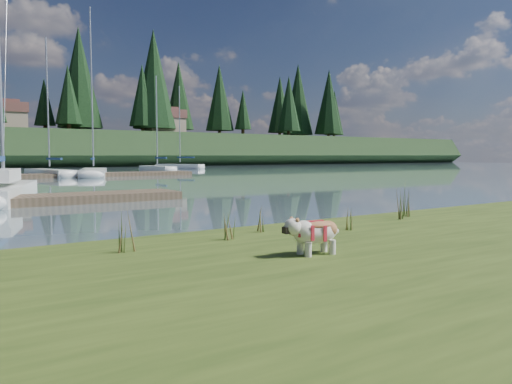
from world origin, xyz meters
TOP-DOWN VIEW (x-y plane):
  - bank at (0.00, -6.00)m, footprint 60.00×9.00m
  - bulldog at (0.06, -4.24)m, footprint 0.86×0.42m
  - sailboat_main at (-1.63, 11.98)m, footprint 4.03×8.56m
  - dock_far at (2.00, 30.00)m, footprint 26.00×2.20m
  - sailboat_bg_2 at (4.04, 32.53)m, footprint 2.84×7.30m
  - sailboat_bg_3 at (7.62, 31.99)m, footprint 4.66×9.35m
  - sailboat_bg_4 at (15.95, 39.27)m, footprint 1.79×6.63m
  - sailboat_bg_5 at (22.14, 47.41)m, footprint 4.67×6.85m
  - weed_0 at (-0.28, -2.56)m, footprint 0.17×0.14m
  - weed_1 at (0.58, -2.20)m, footprint 0.17×0.14m
  - weed_2 at (4.00, -2.45)m, footprint 0.17×0.14m
  - weed_3 at (-1.98, -2.63)m, footprint 0.17×0.14m
  - weed_4 at (2.04, -2.96)m, footprint 0.17×0.14m
  - weed_5 at (4.52, -2.19)m, footprint 0.17×0.14m
  - mud_lip at (0.00, -1.60)m, footprint 60.00×0.50m
  - conifer_5 at (15.00, 70.00)m, footprint 3.96×3.96m
  - conifer_6 at (28.00, 68.00)m, footprint 7.04×7.04m
  - conifer_7 at (42.00, 71.00)m, footprint 5.28×5.28m
  - conifer_8 at (55.00, 67.00)m, footprint 4.62×4.62m
  - conifer_9 at (68.00, 70.00)m, footprint 5.94×5.94m
  - house_1 at (6.00, 71.00)m, footprint 6.30×5.30m
  - house_2 at (30.00, 69.00)m, footprint 6.30×5.30m

SIDE VIEW (x-z plane):
  - mud_lip at x=0.00m, z-range 0.00..0.14m
  - dock_far at x=2.00m, z-range 0.00..0.30m
  - bank at x=0.00m, z-range 0.00..0.35m
  - sailboat_bg_5 at x=22.14m, z-range -4.79..5.43m
  - sailboat_bg_3 at x=7.62m, z-range -6.40..7.04m
  - sailboat_bg_4 at x=15.95m, z-range -4.58..5.24m
  - sailboat_bg_2 at x=4.04m, z-range -5.09..5.75m
  - sailboat_main at x=-1.63m, z-range -5.67..6.51m
  - weed_1 at x=0.58m, z-range 0.31..0.76m
  - weed_4 at x=2.04m, z-range 0.31..0.77m
  - weed_0 at x=-0.28m, z-range 0.30..0.88m
  - weed_3 at x=-1.98m, z-range 0.30..0.95m
  - weed_5 at x=4.52m, z-range 0.29..1.01m
  - bulldog at x=0.06m, z-range 0.41..0.92m
  - weed_2 at x=4.00m, z-range 0.29..1.07m
  - house_1 at x=6.00m, z-range 4.99..9.64m
  - house_2 at x=30.00m, z-range 4.99..9.64m
  - conifer_5 at x=15.00m, z-range 5.65..16.00m
  - conifer_8 at x=55.00m, z-range 5.62..17.40m
  - conifer_7 at x=42.00m, z-range 5.59..18.79m
  - conifer_9 at x=68.00m, z-range 5.55..20.18m
  - conifer_6 at x=28.00m, z-range 5.49..22.49m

